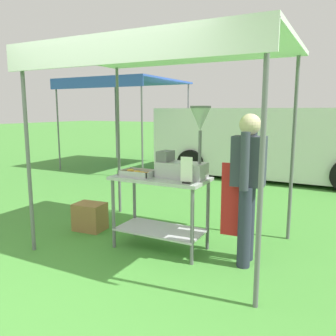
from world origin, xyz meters
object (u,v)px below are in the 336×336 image
(menu_sign, at_px, (186,172))
(vendor, at_px, (247,182))
(stall_canopy, at_px, (164,57))
(van_white, at_px, (272,142))
(donut_tray, at_px, (137,174))
(neighbour_tent, at_px, (125,83))
(donut_fryer, at_px, (186,155))
(supply_crate, at_px, (90,217))
(donut_cart, at_px, (160,198))

(menu_sign, xyz_separation_m, vendor, (0.59, 0.25, -0.09))
(stall_canopy, distance_m, van_white, 5.30)
(donut_tray, xyz_separation_m, neighbour_tent, (-3.55, 4.98, 1.49))
(donut_tray, distance_m, menu_sign, 0.70)
(donut_fryer, bearing_deg, supply_crate, 178.02)
(donut_tray, distance_m, donut_fryer, 0.63)
(menu_sign, bearing_deg, donut_tray, 170.81)
(donut_cart, bearing_deg, van_white, 86.96)
(stall_canopy, relative_size, donut_tray, 7.20)
(supply_crate, bearing_deg, vendor, -1.31)
(donut_tray, height_order, van_white, van_white)
(van_white, distance_m, neighbour_tent, 4.38)
(supply_crate, bearing_deg, van_white, 74.05)
(stall_canopy, height_order, donut_fryer, stall_canopy)
(donut_fryer, height_order, supply_crate, donut_fryer)
(donut_fryer, relative_size, neighbour_tent, 0.28)
(donut_tray, relative_size, supply_crate, 0.92)
(donut_tray, distance_m, supply_crate, 1.17)
(stall_canopy, height_order, neighbour_tent, neighbour_tent)
(donut_tray, relative_size, menu_sign, 1.39)
(stall_canopy, distance_m, donut_cart, 1.62)
(supply_crate, bearing_deg, donut_cart, -6.03)
(van_white, height_order, neighbour_tent, neighbour_tent)
(supply_crate, bearing_deg, menu_sign, -10.69)
(supply_crate, distance_m, van_white, 5.34)
(supply_crate, bearing_deg, donut_fryer, -1.98)
(vendor, distance_m, supply_crate, 2.30)
(donut_fryer, distance_m, supply_crate, 1.75)
(donut_fryer, bearing_deg, donut_tray, -166.10)
(donut_fryer, height_order, neighbour_tent, neighbour_tent)
(neighbour_tent, bearing_deg, van_white, 4.19)
(donut_tray, bearing_deg, vendor, 6.25)
(menu_sign, bearing_deg, neighbour_tent, 129.79)
(menu_sign, relative_size, supply_crate, 0.66)
(donut_fryer, relative_size, supply_crate, 1.89)
(van_white, bearing_deg, supply_crate, -105.95)
(donut_tray, relative_size, neighbour_tent, 0.14)
(donut_cart, xyz_separation_m, menu_sign, (0.42, -0.18, 0.37))
(donut_tray, distance_m, van_white, 5.31)
(donut_cart, xyz_separation_m, neighbour_tent, (-3.83, 4.92, 1.77))
(donut_cart, bearing_deg, donut_tray, -166.54)
(donut_cart, xyz_separation_m, supply_crate, (-1.18, 0.12, -0.44))
(donut_cart, height_order, donut_tray, donut_tray)
(donut_tray, xyz_separation_m, vendor, (1.28, 0.14, 0.00))
(stall_canopy, relative_size, neighbour_tent, 0.97)
(donut_cart, height_order, neighbour_tent, neighbour_tent)
(stall_canopy, distance_m, donut_fryer, 1.13)
(van_white, xyz_separation_m, neighbour_tent, (-4.10, -0.30, 1.52))
(menu_sign, xyz_separation_m, supply_crate, (-1.59, 0.30, -0.81))
(donut_tray, bearing_deg, stall_canopy, 31.11)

